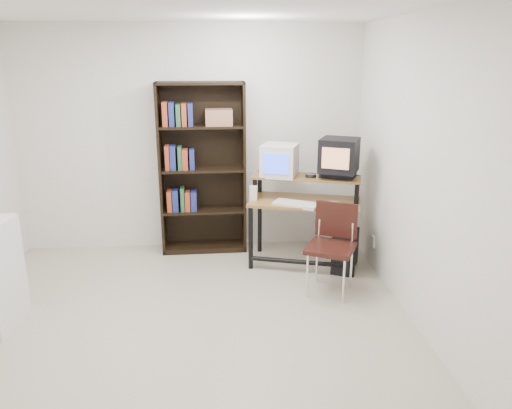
{
  "coord_description": "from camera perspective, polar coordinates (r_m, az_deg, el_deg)",
  "views": [
    {
      "loc": [
        0.33,
        -3.83,
        2.26
      ],
      "look_at": [
        0.7,
        1.1,
        0.77
      ],
      "focal_mm": 35.0,
      "sensor_mm": 36.0,
      "label": 1
    }
  ],
  "objects": [
    {
      "name": "crt_tv",
      "position": [
        5.4,
        9.48,
        5.57
      ],
      "size": [
        0.5,
        0.5,
        0.36
      ],
      "rotation": [
        0.0,
        0.0,
        -0.43
      ],
      "color": "black",
      "rests_on": "vcr"
    },
    {
      "name": "wall_outlet",
      "position": [
        5.6,
        13.24,
        -4.16
      ],
      "size": [
        0.02,
        0.08,
        0.12
      ],
      "primitive_type": "cube",
      "color": "beige",
      "rests_on": "right_wall"
    },
    {
      "name": "bookshelf",
      "position": [
        5.82,
        -6.18,
        4.25
      ],
      "size": [
        0.99,
        0.35,
        1.97
      ],
      "rotation": [
        0.0,
        0.0,
        0.02
      ],
      "color": "black",
      "rests_on": "floor"
    },
    {
      "name": "computer_desk",
      "position": [
        5.47,
        5.6,
        0.0
      ],
      "size": [
        1.29,
        0.89,
        0.98
      ],
      "rotation": [
        0.0,
        0.0,
        -0.28
      ],
      "color": "brown",
      "rests_on": "floor"
    },
    {
      "name": "crt_monitor",
      "position": [
        5.49,
        2.71,
        5.06
      ],
      "size": [
        0.47,
        0.47,
        0.35
      ],
      "rotation": [
        0.0,
        0.0,
        -0.34
      ],
      "color": "silver",
      "rests_on": "computer_desk"
    },
    {
      "name": "keyboard",
      "position": [
        5.29,
        4.57,
        0.02
      ],
      "size": [
        0.51,
        0.41,
        0.03
      ],
      "primitive_type": "cube",
      "rotation": [
        0.0,
        0.0,
        -0.51
      ],
      "color": "silver",
      "rests_on": "computer_desk"
    },
    {
      "name": "right_wall",
      "position": [
        4.28,
        18.79,
        2.96
      ],
      "size": [
        0.01,
        4.0,
        2.6
      ],
      "primitive_type": "cube",
      "color": "silver",
      "rests_on": "floor"
    },
    {
      "name": "school_chair",
      "position": [
        4.92,
        8.77,
        -3.88
      ],
      "size": [
        0.58,
        0.58,
        0.87
      ],
      "rotation": [
        0.0,
        0.0,
        -0.45
      ],
      "color": "black",
      "rests_on": "floor"
    },
    {
      "name": "floor",
      "position": [
        4.46,
        -8.19,
        -13.92
      ],
      "size": [
        4.0,
        4.0,
        0.01
      ],
      "primitive_type": "cube",
      "color": "#BCB19B",
      "rests_on": "ground"
    },
    {
      "name": "mouse",
      "position": [
        5.35,
        8.94,
        0.11
      ],
      "size": [
        0.12,
        0.1,
        0.03
      ],
      "primitive_type": "cube",
      "rotation": [
        0.0,
        0.0,
        -0.47
      ],
      "color": "white",
      "rests_on": "mousepad"
    },
    {
      "name": "mousepad",
      "position": [
        5.35,
        8.82,
        -0.08
      ],
      "size": [
        0.24,
        0.2,
        0.01
      ],
      "primitive_type": "cube",
      "rotation": [
        0.0,
        0.0,
        -0.1
      ],
      "color": "black",
      "rests_on": "computer_desk"
    },
    {
      "name": "front_wall",
      "position": [
        2.09,
        -13.12,
        -10.99
      ],
      "size": [
        4.0,
        0.01,
        2.6
      ],
      "primitive_type": "cube",
      "color": "silver",
      "rests_on": "floor"
    },
    {
      "name": "ceiling",
      "position": [
        3.85,
        -9.91,
        21.65
      ],
      "size": [
        4.0,
        4.0,
        0.01
      ],
      "primitive_type": "cube",
      "color": "white",
      "rests_on": "back_wall"
    },
    {
      "name": "pc_tower",
      "position": [
        5.54,
        10.16,
        -5.18
      ],
      "size": [
        0.38,
        0.49,
        0.42
      ],
      "primitive_type": "cube",
      "rotation": [
        0.0,
        0.0,
        -0.47
      ],
      "color": "black",
      "rests_on": "floor"
    },
    {
      "name": "vcr",
      "position": [
        5.48,
        9.34,
        3.4
      ],
      "size": [
        0.44,
        0.39,
        0.08
      ],
      "primitive_type": "cube",
      "rotation": [
        0.0,
        0.0,
        -0.46
      ],
      "color": "black",
      "rests_on": "computer_desk"
    },
    {
      "name": "cd_spindle",
      "position": [
        5.44,
        6.26,
        3.26
      ],
      "size": [
        0.13,
        0.13,
        0.05
      ],
      "primitive_type": "cylinder",
      "rotation": [
        0.0,
        0.0,
        -0.07
      ],
      "color": "#26262B",
      "rests_on": "computer_desk"
    },
    {
      "name": "desk_speaker",
      "position": [
        5.43,
        -0.29,
        1.26
      ],
      "size": [
        0.09,
        0.09,
        0.17
      ],
      "primitive_type": "cube",
      "rotation": [
        0.0,
        0.0,
        -0.15
      ],
      "color": "silver",
      "rests_on": "computer_desk"
    },
    {
      "name": "back_wall",
      "position": [
        5.91,
        -7.52,
        7.31
      ],
      "size": [
        4.0,
        0.01,
        2.6
      ],
      "primitive_type": "cube",
      "color": "silver",
      "rests_on": "floor"
    }
  ]
}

